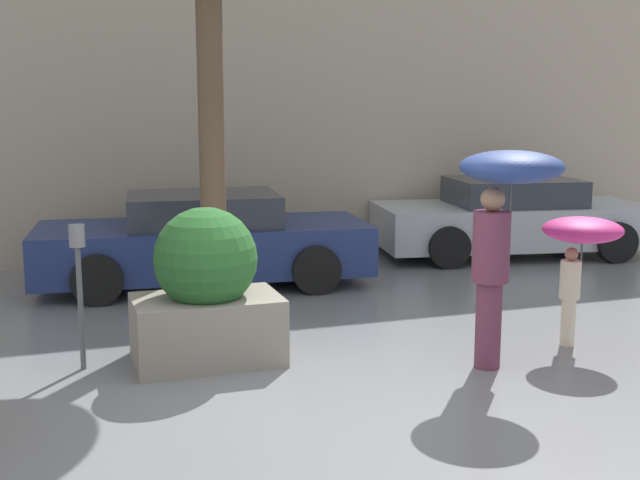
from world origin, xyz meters
name	(u,v)px	position (x,y,z in m)	size (l,w,h in m)	color
ground_plane	(311,404)	(0.00, 0.00, 0.00)	(40.00, 40.00, 0.00)	slate
building_facade	(176,62)	(0.00, 6.50, 3.00)	(18.00, 0.30, 6.00)	#B7A88E
planter_box	(206,291)	(-0.58, 1.33, 0.68)	(1.35, 0.96, 1.46)	gray
person_adult	(504,203)	(1.91, 0.31, 1.52)	(0.91, 0.91, 1.99)	brown
person_child	(581,240)	(2.99, 0.64, 1.08)	(0.77, 0.77, 1.30)	beige
parked_car_near	(204,241)	(0.00, 4.59, 0.58)	(4.48, 2.29, 1.22)	navy
parked_car_far	(512,219)	(5.03, 5.11, 0.58)	(4.48, 2.47, 1.22)	#B7BCC1
parking_meter	(78,267)	(-1.70, 1.49, 0.95)	(0.14, 0.14, 1.33)	#595B60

